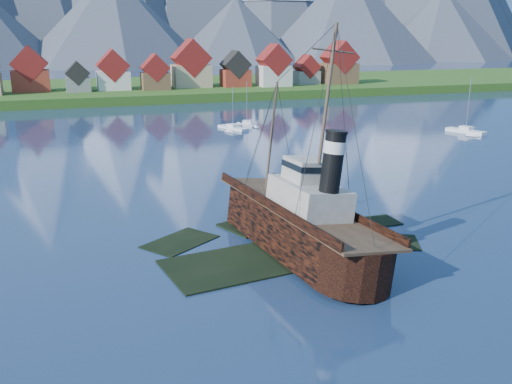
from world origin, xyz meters
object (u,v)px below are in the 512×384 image
object	(u,v)px
sailboat_e	(233,128)
sailboat_f	(466,132)
sailboat_d	(247,125)
tugboat_wreck	(290,218)

from	to	relation	value
sailboat_e	sailboat_f	size ratio (longest dim) A/B	0.79
sailboat_f	sailboat_d	bearing A→B (deg)	130.74
tugboat_wreck	sailboat_f	xyz separation A→B (m)	(65.90, 53.53, -2.82)
tugboat_wreck	sailboat_e	bearing A→B (deg)	72.11
tugboat_wreck	sailboat_e	distance (m)	77.84
sailboat_e	sailboat_f	xyz separation A→B (m)	(49.60, -22.53, 0.08)
tugboat_wreck	sailboat_d	world-z (taller)	tugboat_wreck
sailboat_d	sailboat_e	world-z (taller)	sailboat_d
sailboat_d	sailboat_f	size ratio (longest dim) A/B	0.86
sailboat_d	sailboat_f	world-z (taller)	sailboat_f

